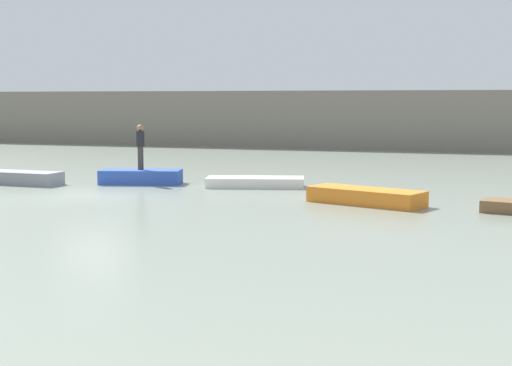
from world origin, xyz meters
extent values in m
plane|color=gray|center=(0.00, 0.00, 0.00)|extent=(120.00, 120.00, 0.00)
cube|color=gray|center=(0.00, 25.98, 1.89)|extent=(80.00, 1.20, 3.79)
cube|color=gray|center=(-4.52, 1.99, 0.25)|extent=(3.69, 1.27, 0.49)
cube|color=#2B4CAD|center=(0.02, 3.51, 0.27)|extent=(3.26, 1.89, 0.55)
cube|color=white|center=(4.51, 3.87, 0.18)|extent=(3.79, 2.11, 0.37)
cube|color=orange|center=(9.20, 0.61, 0.24)|extent=(3.82, 2.40, 0.48)
cylinder|color=#38332D|center=(0.02, 3.51, 1.00)|extent=(0.22, 0.22, 0.90)
cylinder|color=black|center=(0.02, 3.51, 1.74)|extent=(0.32, 0.32, 0.57)
sphere|color=#936B4C|center=(0.02, 3.51, 2.14)|extent=(0.25, 0.25, 0.25)
camera|label=1|loc=(13.19, -22.36, 3.23)|focal=52.90mm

